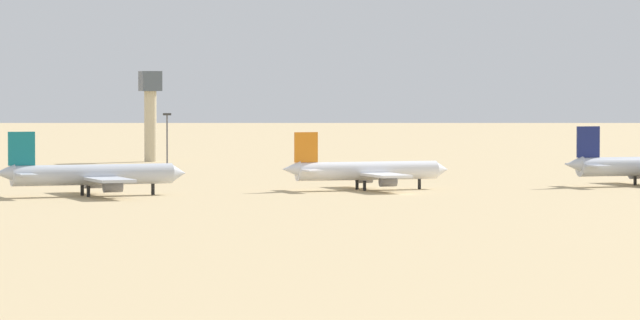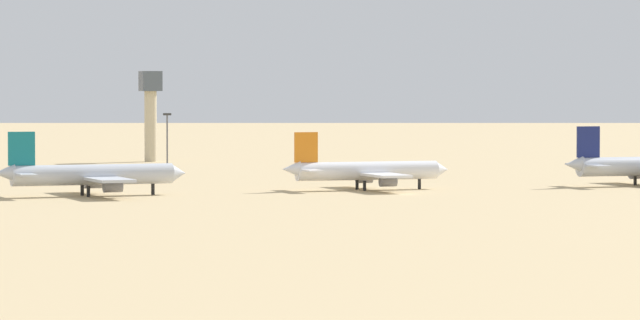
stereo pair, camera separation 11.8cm
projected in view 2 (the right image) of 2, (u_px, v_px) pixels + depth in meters
ground at (406, 194)px, 346.93m from camera, size 4000.00×4000.00×0.00m
ridge_center at (95, 38)px, 1338.90m from camera, size 405.86×336.89×106.19m
ridge_east at (522, 65)px, 1551.77m from camera, size 414.56×308.57×73.03m
parked_jet_teal_3 at (91, 175)px, 340.50m from camera, size 35.60×29.88×11.77m
parked_jet_orange_4 at (366, 171)px, 360.39m from camera, size 33.72×28.20×11.17m
control_tower at (151, 107)px, 494.10m from camera, size 5.20×5.20×23.72m
light_pole_mid at (167, 139)px, 420.43m from camera, size 1.80×0.50×13.82m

